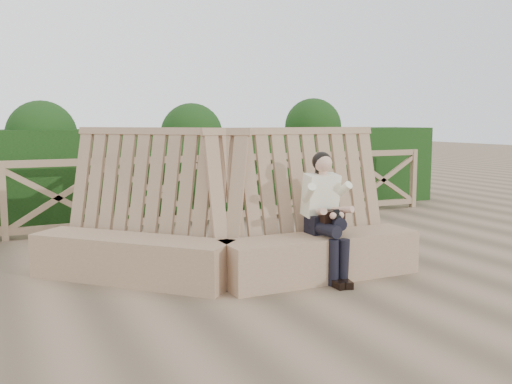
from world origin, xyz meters
name	(u,v)px	position (x,y,z in m)	size (l,w,h in m)	color
ground	(255,288)	(0.00, 0.00, 0.00)	(60.00, 60.00, 0.00)	brown
bench	(227,240)	(-0.10, 0.48, 0.40)	(3.81, 2.14, 1.59)	#88664D
woman	(326,210)	(0.84, 0.04, 0.72)	(0.37, 0.77, 1.32)	black
guardrail	(156,192)	(0.00, 3.50, 0.55)	(10.10, 0.09, 1.10)	#83674C
hedge	(137,173)	(0.00, 4.70, 0.75)	(12.00, 1.20, 1.50)	black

